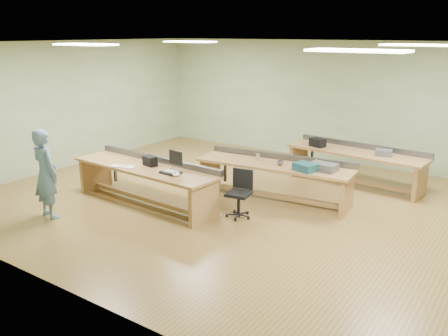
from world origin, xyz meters
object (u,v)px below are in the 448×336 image
Objects in this scene: workbench_back at (356,160)px; laptop_base at (171,172)px; parts_bin_teal at (305,167)px; mug at (280,163)px; drinks_can at (258,157)px; person at (46,174)px; task_chair at (240,200)px; workbench_mid at (275,173)px; parts_bin_grey at (324,167)px; camera_bag at (150,161)px; workbench_front at (146,175)px.

laptop_base is (-2.17, -3.51, 0.21)m from workbench_back.
parts_bin_teal is (-0.26, -1.99, 0.26)m from workbench_back.
drinks_can is (-0.54, 0.07, 0.02)m from mug.
person is (-3.84, -4.91, 0.24)m from workbench_back.
task_chair is 1.35m from parts_bin_teal.
workbench_mid is 1.00m from parts_bin_grey.
camera_bag is (-1.87, -1.50, 0.28)m from workbench_mid.
drinks_can is at bearing 175.57° from workbench_mid.
camera_bag reaches higher than workbench_back.
person reaches higher than parts_bin_grey.
workbench_back is 3.15m from task_chair.
task_chair is at bearing -129.52° from parts_bin_teal.
parts_bin_grey is at bearing 11.12° from mug.
parts_bin_grey reaches higher than workbench_front.
laptop_base is 2.44m from parts_bin_teal.
parts_bin_teal is 0.81× the size of parts_bin_grey.
parts_bin_teal is 2.98× the size of drinks_can.
workbench_front is 1.06× the size of workbench_back.
drinks_can reaches higher than laptop_base.
mug is at bearing -34.80° from workbench_mid.
laptop_base is 1.25× the size of camera_bag.
person is 4.62m from parts_bin_teal.
camera_bag is 2.90m from parts_bin_teal.
person is at bearing -135.55° from mug.
camera_bag is at bearing -152.21° from parts_bin_teal.
workbench_back reaches higher than mug.
laptop_base is 1.85m from drinks_can.
task_chair reaches higher than laptop_base.
parts_bin_teal is 1.09m from drinks_can.
workbench_mid is at bearing 75.38° from task_chair.
parts_bin_teal is at bearing -6.66° from mug.
laptop_base is at bearing -130.79° from mug.
laptop_base is 0.68× the size of parts_bin_grey.
drinks_can is at bearing 172.51° from mug.
camera_bag is at bearing -150.89° from parts_bin_grey.
camera_bag is at bearing -144.98° from mug.
task_chair is 1.67m from parts_bin_grey.
workbench_back reaches higher than task_chair.
parts_bin_grey is at bearing -132.67° from person.
drinks_can is (-0.29, 1.10, 0.51)m from task_chair.
camera_bag reaches higher than parts_bin_grey.
camera_bag reaches higher than workbench_front.
parts_bin_grey reaches higher than workbench_back.
mug is at bearing -107.93° from workbench_back.
workbench_mid is 3.70× the size of task_chair.
workbench_back is at bearing 67.29° from mug.
mug is (-0.81, -1.93, 0.24)m from workbench_back.
task_chair is 2.13× the size of parts_bin_teal.
drinks_can is (-1.35, -0.09, -0.00)m from parts_bin_grey.
laptop_base is at bearing -141.53° from parts_bin_teal.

